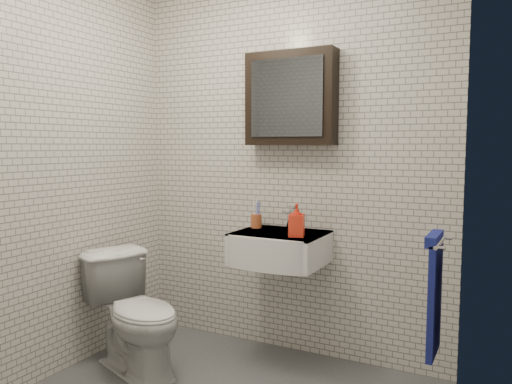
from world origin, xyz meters
TOP-DOWN VIEW (x-y plane):
  - room_shell at (0.00, 0.00)m, footprint 2.22×2.02m
  - washbasin at (0.05, 0.73)m, footprint 0.55×0.50m
  - faucet at (0.05, 0.93)m, footprint 0.06×0.20m
  - mirror_cabinet at (0.05, 0.93)m, footprint 0.60×0.15m
  - towel_rail at (1.04, 0.35)m, footprint 0.09×0.30m
  - toothbrush_cup at (-0.16, 0.86)m, footprint 0.09×0.09m
  - soap_bottle at (0.20, 0.68)m, footprint 0.11×0.12m
  - toilet at (-0.67, 0.24)m, footprint 0.81×0.63m

SIDE VIEW (x-z plane):
  - toilet at x=-0.67m, z-range 0.00..0.73m
  - towel_rail at x=1.04m, z-range 0.43..1.01m
  - washbasin at x=0.05m, z-range 0.66..0.86m
  - toothbrush_cup at x=-0.16m, z-range 0.80..1.00m
  - faucet at x=0.05m, z-range 0.84..0.99m
  - soap_bottle at x=0.20m, z-range 0.85..1.05m
  - room_shell at x=0.00m, z-range 0.21..2.72m
  - mirror_cabinet at x=0.05m, z-range 1.40..2.00m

